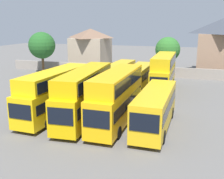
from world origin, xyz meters
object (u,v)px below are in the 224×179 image
(bus_3, at_px, (117,95))
(bus_4, at_px, (155,107))
(bus_1, at_px, (56,90))
(house_terrace_left, at_px, (91,47))
(tree_right_of_lot, at_px, (168,50))
(bus_5, at_px, (117,74))
(tree_left_of_lot, at_px, (42,45))
(bus_2, at_px, (85,92))
(bus_6, at_px, (138,77))
(bus_7, at_px, (164,71))
(house_terrace_centre, at_px, (221,46))

(bus_3, height_order, bus_4, bus_3)
(bus_1, xyz_separation_m, house_terrace_left, (-8.63, 31.39, 1.51))
(tree_right_of_lot, bearing_deg, bus_1, -107.56)
(tree_right_of_lot, bearing_deg, bus_5, -116.56)
(tree_left_of_lot, xyz_separation_m, tree_right_of_lot, (22.82, 5.50, -0.61))
(bus_2, bearing_deg, bus_4, 83.59)
(bus_2, relative_size, bus_6, 1.05)
(tree_left_of_lot, distance_m, tree_right_of_lot, 23.48)
(bus_5, distance_m, bus_7, 7.03)
(bus_1, bearing_deg, bus_2, 90.04)
(bus_2, relative_size, tree_left_of_lot, 1.52)
(house_terrace_centre, bearing_deg, tree_left_of_lot, -162.88)
(bus_5, distance_m, house_terrace_left, 20.35)
(house_terrace_left, height_order, tree_right_of_lot, house_terrace_left)
(bus_6, height_order, bus_7, bus_7)
(bus_7, bearing_deg, bus_3, -10.60)
(bus_2, bearing_deg, bus_5, -179.69)
(bus_6, xyz_separation_m, house_terrace_centre, (12.09, 17.26, 3.34))
(bus_4, bearing_deg, bus_6, -161.03)
(bus_1, distance_m, tree_right_of_lot, 27.99)
(bus_7, height_order, tree_right_of_lot, tree_right_of_lot)
(bus_1, distance_m, bus_5, 14.57)
(bus_6, bearing_deg, bus_1, -21.38)
(bus_2, xyz_separation_m, bus_3, (3.38, -0.30, 0.03))
(bus_1, relative_size, bus_6, 1.02)
(bus_1, bearing_deg, house_terrace_left, -162.25)
(bus_3, distance_m, bus_4, 3.76)
(bus_1, height_order, house_terrace_centre, house_terrace_centre)
(bus_1, relative_size, house_terrace_left, 1.37)
(bus_3, bearing_deg, house_terrace_centre, 161.06)
(bus_2, xyz_separation_m, house_terrace_centre, (14.46, 31.18, 2.42))
(bus_2, bearing_deg, tree_right_of_lot, 165.44)
(bus_6, relative_size, bus_7, 1.05)
(bus_2, height_order, house_terrace_left, house_terrace_left)
(bus_4, xyz_separation_m, bus_6, (-4.68, 14.23, -0.12))
(bus_3, xyz_separation_m, bus_4, (3.67, -0.02, -0.83))
(bus_1, bearing_deg, bus_5, 173.28)
(bus_5, relative_size, bus_7, 1.13)
(bus_6, bearing_deg, tree_right_of_lot, 169.27)
(bus_4, relative_size, tree_left_of_lot, 1.32)
(bus_7, bearing_deg, bus_2, -23.14)
(bus_3, height_order, bus_7, bus_7)
(house_terrace_left, bearing_deg, house_terrace_centre, -0.75)
(tree_right_of_lot, bearing_deg, bus_2, -100.74)
(tree_left_of_lot, bearing_deg, bus_4, -41.03)
(bus_6, xyz_separation_m, house_terrace_left, (-14.35, 17.61, 2.30))
(bus_5, bearing_deg, bus_6, 83.15)
(bus_1, distance_m, house_terrace_centre, 35.88)
(bus_5, bearing_deg, house_terrace_left, -144.33)
(bus_3, bearing_deg, bus_4, 90.12)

